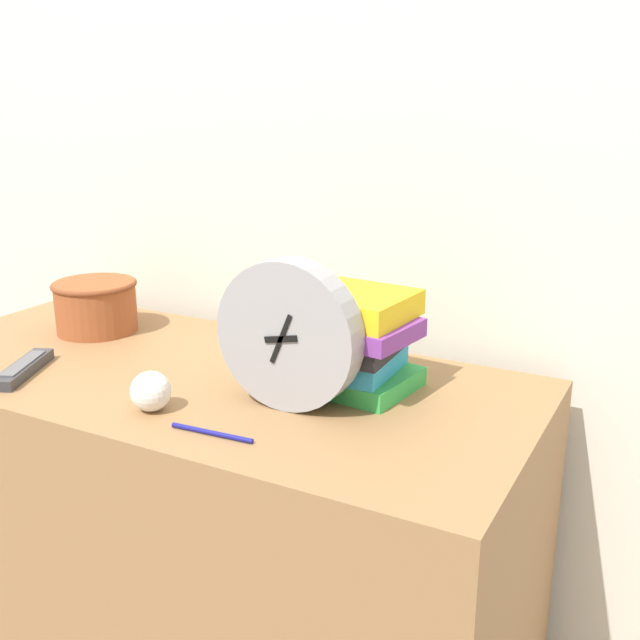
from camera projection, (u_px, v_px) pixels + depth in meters
name	position (u px, v px, depth m)	size (l,w,h in m)	color
wall_back	(291.00, 106.00, 1.57)	(6.00, 0.04, 2.40)	silver
desk	(205.00, 540.00, 1.51)	(1.26, 0.58, 0.72)	olive
desk_clock	(288.00, 335.00, 1.21)	(0.25, 0.05, 0.25)	#99999E
book_stack	(349.00, 341.00, 1.30)	(0.24, 0.21, 0.18)	green
basket	(96.00, 304.00, 1.63)	(0.18, 0.18, 0.11)	#994C28
tv_remote	(23.00, 369.00, 1.39)	(0.11, 0.18, 0.02)	#333338
crumpled_paper_ball	(151.00, 391.00, 1.22)	(0.07, 0.07, 0.07)	white
pen	(212.00, 433.00, 1.14)	(0.14, 0.02, 0.01)	navy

